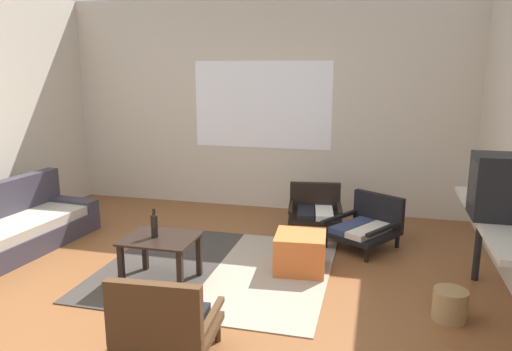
% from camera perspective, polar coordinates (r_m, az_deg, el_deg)
% --- Properties ---
extents(ground_plane, '(7.80, 7.80, 0.00)m').
position_cam_1_polar(ground_plane, '(3.86, -10.27, -15.84)').
color(ground_plane, brown).
extents(far_wall_with_window, '(5.60, 0.13, 2.70)m').
position_cam_1_polar(far_wall_with_window, '(6.32, 0.84, 8.28)').
color(far_wall_with_window, beige).
rests_on(far_wall_with_window, ground).
extents(area_rug, '(2.07, 1.93, 0.01)m').
position_cam_1_polar(area_rug, '(4.58, -4.70, -10.87)').
color(area_rug, '#38332D').
rests_on(area_rug, ground).
extents(couch, '(0.86, 2.01, 0.68)m').
position_cam_1_polar(couch, '(5.47, -27.56, -6.06)').
color(couch, '#38333D').
rests_on(couch, ground).
extents(coffee_table, '(0.61, 0.51, 0.42)m').
position_cam_1_polar(coffee_table, '(4.26, -11.15, -8.21)').
color(coffee_table, black).
rests_on(coffee_table, ground).
extents(armchair_by_window, '(0.66, 0.61, 0.52)m').
position_cam_1_polar(armchair_by_window, '(5.58, 6.95, -3.93)').
color(armchair_by_window, black).
rests_on(armchair_by_window, ground).
extents(armchair_striped_foreground, '(0.62, 0.59, 0.63)m').
position_cam_1_polar(armchair_striped_foreground, '(3.18, -10.72, -16.77)').
color(armchair_striped_foreground, '#472D19').
rests_on(armchair_striped_foreground, ground).
extents(armchair_corner, '(0.84, 0.85, 0.52)m').
position_cam_1_polar(armchair_corner, '(5.17, 12.87, -5.65)').
color(armchair_corner, black).
rests_on(armchair_corner, ground).
extents(ottoman_orange, '(0.49, 0.49, 0.35)m').
position_cam_1_polar(ottoman_orange, '(4.49, 5.23, -9.01)').
color(ottoman_orange, '#D1662D').
rests_on(ottoman_orange, ground).
extents(console_shelf, '(0.44, 1.69, 0.82)m').
position_cam_1_polar(console_shelf, '(3.80, 27.30, -5.54)').
color(console_shelf, '#B2AD9E').
rests_on(console_shelf, ground).
extents(crt_television, '(0.50, 0.32, 0.44)m').
position_cam_1_polar(crt_television, '(3.68, 27.87, -1.23)').
color(crt_television, black).
rests_on(crt_television, console_shelf).
extents(clay_vase, '(0.19, 0.19, 0.33)m').
position_cam_1_polar(clay_vase, '(4.06, 26.58, -1.27)').
color(clay_vase, '#A87047').
rests_on(clay_vase, console_shelf).
extents(glass_bottle, '(0.06, 0.06, 0.26)m').
position_cam_1_polar(glass_bottle, '(4.21, -11.88, -5.75)').
color(glass_bottle, black).
rests_on(glass_bottle, coffee_table).
extents(wicker_basket, '(0.25, 0.25, 0.23)m').
position_cam_1_polar(wicker_basket, '(3.97, 21.88, -13.94)').
color(wicker_basket, '#9E7A4C').
rests_on(wicker_basket, ground).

